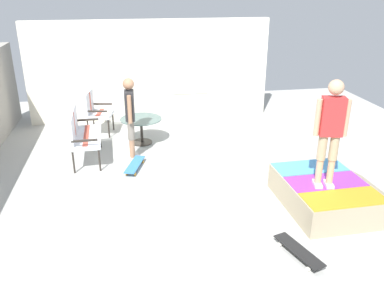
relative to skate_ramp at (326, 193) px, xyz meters
The scene contains 10 objects.
ground_plane 2.17m from the skate_ramp, 59.29° to the left, with size 12.00×12.00×0.10m, color #A8A8A3.
house_facade 5.53m from the skate_ramp, 25.53° to the left, with size 0.23×6.00×2.49m.
skate_ramp is the anchor object (origin of this frame).
patio_bench 4.67m from the skate_ramp, 57.77° to the left, with size 1.27×0.59×1.02m.
patio_chair_near_house 5.46m from the skate_ramp, 43.29° to the left, with size 0.70×0.65×1.02m.
patio_table 4.19m from the skate_ramp, 40.36° to the left, with size 0.90×0.90×0.57m.
person_watching 3.88m from the skate_ramp, 50.66° to the left, with size 0.48×0.25×1.64m.
person_skater 1.19m from the skate_ramp, 132.57° to the left, with size 0.30×0.47×1.63m.
skateboard_by_bench 3.48m from the skate_ramp, 57.19° to the left, with size 0.82×0.44×0.10m.
skateboard_spare 1.47m from the skate_ramp, 140.50° to the left, with size 0.82×0.43×0.10m.
Camera 1 is at (-6.21, 1.16, 3.32)m, focal length 37.45 mm.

